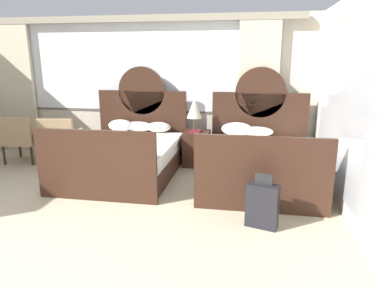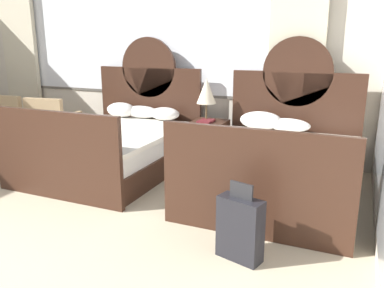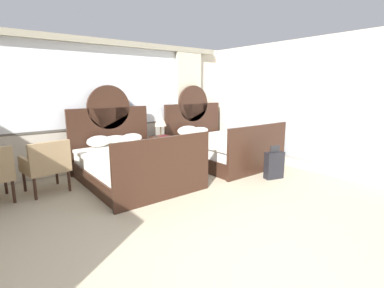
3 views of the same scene
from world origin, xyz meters
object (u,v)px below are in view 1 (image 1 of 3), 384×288
Objects in this scene: book_on_nightstand at (195,132)px; armchair_by_window_centre at (21,137)px; armchair_by_window_left at (61,138)px; bed_near_mirror at (259,161)px; table_lamp_on_nightstand at (194,109)px; nightstand_between_beds at (197,148)px; bed_near_window at (125,154)px; suitcase_on_floor at (262,206)px.

armchair_by_window_centre is at bearing -175.28° from book_on_nightstand.
bed_near_mirror is at bearing -5.57° from armchair_by_window_left.
nightstand_between_beds is at bearing -1.81° from table_lamp_on_nightstand.
armchair_by_window_left is at bearing 0.02° from armchair_by_window_centre.
bed_near_mirror is at bearing -29.00° from book_on_nightstand.
bed_near_mirror is 4.38m from armchair_by_window_centre.
bed_near_window is 1.00× the size of bed_near_mirror.
table_lamp_on_nightstand is at bearing 33.66° from bed_near_window.
bed_near_mirror reaches higher than book_on_nightstand.
armchair_by_window_left is 0.79m from armchair_by_window_centre.
bed_near_window is 2.68m from suitcase_on_floor.
bed_near_mirror is 2.45× the size of armchair_by_window_centre.
book_on_nightstand is 0.29× the size of armchair_by_window_left.
bed_near_mirror reaches higher than armchair_by_window_centre.
armchair_by_window_centre is (-3.26, -0.36, 0.18)m from nightstand_between_beds.
bed_near_window is 1.28m from book_on_nightstand.
book_on_nightstand is at bearing 151.00° from bed_near_mirror.
suitcase_on_floor is (2.21, -1.51, -0.09)m from bed_near_window.
book_on_nightstand is 0.29× the size of armchair_by_window_centre.
table_lamp_on_nightstand is at bearing 178.19° from nightstand_between_beds.
armchair_by_window_left is (-2.45, -0.27, -0.16)m from book_on_nightstand.
armchair_by_window_left and armchair_by_window_centre have the same top height.
bed_near_window is 2.20m from bed_near_mirror.
bed_near_window is at bearing -14.03° from armchair_by_window_left.
armchair_by_window_left is (-3.57, 0.35, 0.14)m from bed_near_mirror.
book_on_nightstand reaches higher than nightstand_between_beds.
armchair_by_window_left is (-2.42, -0.36, -0.55)m from table_lamp_on_nightstand.
table_lamp_on_nightstand is 0.67× the size of armchair_by_window_centre.
bed_near_mirror reaches higher than nightstand_between_beds.
bed_near_window is 3.41× the size of nightstand_between_beds.
bed_near_mirror is at bearing -4.55° from armchair_by_window_centre.
bed_near_mirror is at bearing -31.83° from table_lamp_on_nightstand.
bed_near_window is 2.45× the size of armchair_by_window_centre.
nightstand_between_beds is 3.29m from armchair_by_window_centre.
bed_near_window reaches higher than suitcase_on_floor.
bed_near_mirror is 8.34× the size of book_on_nightstand.
bed_near_window is at bearing -147.56° from nightstand_between_beds.
armchair_by_window_centre is 1.36× the size of suitcase_on_floor.
armchair_by_window_left reaches higher than nightstand_between_beds.
armchair_by_window_centre is at bearing -173.70° from nightstand_between_beds.
bed_near_window is at bearing -150.75° from book_on_nightstand.
suitcase_on_floor is (1.16, -2.21, -0.78)m from table_lamp_on_nightstand.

